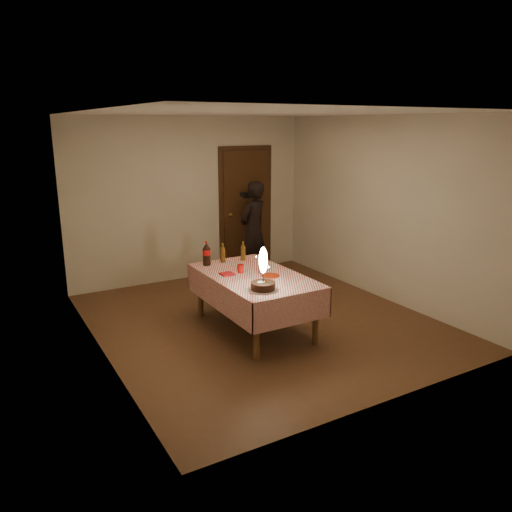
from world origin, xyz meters
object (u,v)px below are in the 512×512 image
Objects in this scene: clear_cup at (262,269)px; red_cup at (241,268)px; red_plate at (271,276)px; cola_bottle at (207,254)px; birthday_cake at (263,279)px; amber_bottle_right at (243,252)px; photographer at (253,230)px; amber_bottle_left at (223,253)px; dining_table at (254,282)px.

red_cup is at bearing 145.46° from clear_cup.
cola_bottle reaches higher than red_plate.
birthday_cake is 1.27m from amber_bottle_right.
red_plate is at bearing -114.40° from photographer.
red_cup is 0.39× the size of amber_bottle_left.
photographer is at bearing 65.60° from red_plate.
birthday_cake reaches higher than clear_cup.
clear_cup is at bearing 60.70° from birthday_cake.
amber_bottle_right is at bearing -124.65° from photographer.
dining_table is 1.08× the size of photographer.
photographer reaches higher than amber_bottle_left.
dining_table is at bearing -171.46° from clear_cup.
red_plate is (0.15, -0.14, 0.10)m from dining_table.
cola_bottle is 1.89m from photographer.
red_plate is 0.81m from amber_bottle_right.
red_cup is at bearing 128.17° from red_plate.
birthday_cake is 0.72m from red_cup.
birthday_cake reaches higher than red_cup.
birthday_cake is 2.79m from photographer.
cola_bottle is (-0.47, 0.82, 0.15)m from red_plate.
amber_bottle_left is at bearing 104.59° from red_plate.
photographer reaches higher than red_plate.
clear_cup reaches higher than dining_table.
cola_bottle is at bearing 113.75° from red_cup.
red_plate is 2.44× the size of clear_cup.
cola_bottle reaches higher than red_cup.
red_cup is at bearing -123.81° from photographer.
cola_bottle is 1.25× the size of amber_bottle_right.
clear_cup is (-0.03, 0.16, 0.04)m from red_plate.
birthday_cake reaches higher than amber_bottle_left.
clear_cup is 2.14m from photographer.
amber_bottle_left reaches higher than red_cup.
red_cup is 1.11× the size of clear_cup.
birthday_cake is at bearing -117.43° from photographer.
cola_bottle is (-0.22, 0.51, 0.10)m from red_cup.
dining_table is at bearing -64.82° from cola_bottle.
red_cup is 0.26m from clear_cup.
red_plate is 0.17m from clear_cup.
dining_table is 7.82× the size of red_plate.
birthday_cake reaches higher than cola_bottle.
red_plate is (0.35, 0.40, -0.12)m from birthday_cake.
birthday_cake is at bearing -98.28° from red_cup.
photographer is at bearing 63.13° from clear_cup.
photographer is at bearing 41.78° from cola_bottle.
red_cup is at bearing 81.72° from birthday_cake.
red_plate is 0.14× the size of photographer.
photographer is at bearing 55.35° from amber_bottle_right.
amber_bottle_right reaches higher than dining_table.
red_plate is 2.20× the size of red_cup.
red_cup is 0.06× the size of photographer.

